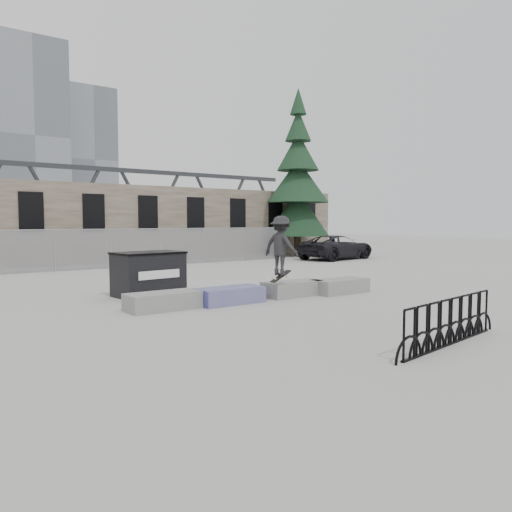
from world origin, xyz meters
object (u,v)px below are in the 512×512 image
at_px(bike_rack, 450,323).
at_px(planter_far_left, 163,300).
at_px(suv, 337,247).
at_px(skateboarder, 281,246).
at_px(planter_center_right, 293,288).
at_px(spruce_tree, 298,186).
at_px(dumpster, 149,274).
at_px(planter_center_left, 230,295).
at_px(planter_offset, 340,285).

bearing_deg(bike_rack, planter_far_left, 111.79).
relative_size(suv, skateboarder, 2.73).
distance_m(planter_center_right, spruce_tree, 19.44).
distance_m(spruce_tree, suv, 5.62).
height_order(dumpster, skateboarder, skateboarder).
height_order(planter_far_left, bike_rack, bike_rack).
height_order(planter_center_right, skateboarder, skateboarder).
height_order(planter_center_left, suv, suv).
relative_size(planter_center_right, planter_offset, 1.00).
xyz_separation_m(planter_far_left, dumpster, (0.80, 2.65, 0.46)).
height_order(dumpster, bike_rack, dumpster).
height_order(planter_offset, spruce_tree, spruce_tree).
xyz_separation_m(spruce_tree, skateboarder, (-13.45, -14.44, -3.18)).
distance_m(planter_far_left, spruce_tree, 22.46).
relative_size(planter_offset, bike_rack, 0.50).
height_order(planter_center_left, skateboarder, skateboarder).
xyz_separation_m(planter_center_right, bike_rack, (-1.72, -6.64, 0.18)).
relative_size(planter_far_left, suv, 0.37).
xyz_separation_m(planter_offset, bike_rack, (-3.41, -6.18, 0.18)).
distance_m(planter_center_left, planter_center_right, 2.44).
bearing_deg(bike_rack, planter_center_right, 75.44).
xyz_separation_m(bike_rack, suv, (14.24, 16.83, 0.32)).
relative_size(planter_offset, spruce_tree, 0.17).
bearing_deg(planter_far_left, spruce_tree, 38.98).
height_order(spruce_tree, skateboarder, spruce_tree).
height_order(dumpster, suv, suv).
xyz_separation_m(planter_far_left, planter_center_right, (4.47, -0.22, 0.00)).
bearing_deg(planter_far_left, dumpster, 73.19).
height_order(planter_center_right, bike_rack, bike_rack).
bearing_deg(planter_center_left, planter_center_right, 0.25).
bearing_deg(skateboarder, planter_center_right, -80.45).
height_order(planter_offset, suv, suv).
height_order(planter_far_left, planter_center_right, same).
bearing_deg(bike_rack, planter_center_left, 96.19).
relative_size(planter_far_left, planter_offset, 1.00).
bearing_deg(planter_far_left, planter_center_right, -2.78).
height_order(spruce_tree, suv, spruce_tree).
bearing_deg(planter_far_left, skateboarder, -9.42).
xyz_separation_m(planter_center_right, dumpster, (-3.67, 2.86, 0.46)).
bearing_deg(skateboarder, bike_rack, 155.93).
distance_m(bike_rack, spruce_tree, 25.56).
xyz_separation_m(dumpster, bike_rack, (1.94, -9.50, -0.28)).
height_order(planter_far_left, skateboarder, skateboarder).
xyz_separation_m(planter_center_left, skateboarder, (1.62, -0.38, 1.40)).
xyz_separation_m(planter_offset, dumpster, (-5.36, 3.33, 0.46)).
distance_m(planter_far_left, planter_center_right, 4.47).
relative_size(planter_offset, dumpster, 0.88).
distance_m(planter_far_left, skateboarder, 3.95).
height_order(planter_center_left, planter_center_right, same).
relative_size(planter_center_right, spruce_tree, 0.17).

